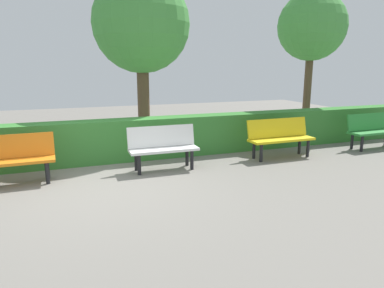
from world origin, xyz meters
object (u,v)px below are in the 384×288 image
tree_mid (141,25)px  bench_white (163,146)px  bench_orange (6,158)px  bench_green (373,129)px  bench_yellow (280,136)px  tree_near (312,27)px

tree_mid → bench_white: bearing=85.2°
bench_white → bench_orange: same height
bench_green → tree_mid: (5.21, -2.64, 2.55)m
bench_orange → tree_mid: tree_mid is taller
bench_green → bench_orange: size_ratio=0.92×
bench_yellow → tree_mid: 4.42m
tree_mid → bench_yellow: bearing=134.0°
bench_green → bench_orange: same height
tree_near → tree_mid: (4.87, -0.45, -0.07)m
tree_near → tree_mid: bearing=-5.3°
tree_mid → bench_orange: bearing=40.4°
bench_yellow → bench_white: bench_white is taller
bench_yellow → bench_white: bearing=-0.2°
bench_white → tree_mid: tree_mid is taller
bench_yellow → tree_mid: tree_mid is taller
bench_orange → tree_mid: size_ratio=0.37×
bench_orange → tree_mid: bearing=-140.8°
bench_white → tree_near: bearing=-156.2°
bench_green → tree_near: size_ratio=0.36×
bench_orange → tree_near: tree_near is taller
bench_white → tree_near: 6.12m
bench_white → tree_near: tree_near is taller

